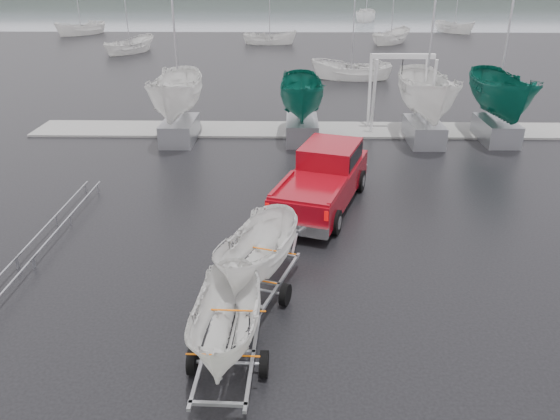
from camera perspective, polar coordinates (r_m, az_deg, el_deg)
The scene contains 19 objects.
ground_plane at distance 18.18m, azimuth 4.38°, elevation -3.16°, with size 120.00×120.00×0.00m, color black.
lake at distance 116.41m, azimuth 1.74°, elevation 20.24°, with size 300.00×300.00×0.00m, color slate.
dock at distance 30.29m, azimuth 3.13°, elevation 8.37°, with size 30.00×3.00×0.12m, color gray.
pickup_truck at distance 20.55m, azimuth 4.68°, elevation 3.57°, with size 4.06×6.77×2.13m.
trailer_hitched at distance 14.08m, azimuth -2.24°, elevation -0.20°, with size 2.24×3.79×4.65m.
trailer_parked at distance 11.56m, azimuth -5.71°, elevation -7.00°, with size 1.80×3.64×4.38m.
boat_hoist at distance 30.22m, azimuth 12.52°, elevation 12.92°, with size 3.30×2.18×4.12m.
keelboat_0 at distance 28.06m, azimuth -10.93°, elevation 14.60°, with size 2.41×3.20×10.58m.
keelboat_1 at distance 27.74m, azimuth 2.41°, elevation 14.23°, with size 2.23×3.20×7.02m.
keelboat_2 at distance 28.28m, azimuth 15.52°, elevation 14.63°, with size 2.52×3.20×10.69m.
keelboat_3 at distance 29.71m, azimuth 22.62°, elevation 13.87°, with size 2.44×3.20×10.61m.
mast_rack_0 at distance 20.49m, azimuth -21.76°, elevation -0.55°, with size 0.56×6.50×0.06m.
moored_boat_0 at distance 60.18m, azimuth -15.35°, elevation 15.56°, with size 3.38×3.41×11.25m.
moored_boat_1 at distance 64.70m, azimuth -1.07°, elevation 16.94°, with size 2.41×2.35×11.04m.
moored_boat_2 at distance 66.48m, azimuth 11.46°, elevation 16.69°, with size 3.65×3.66×11.41m.
moored_boat_3 at distance 79.35m, azimuth 17.69°, elevation 17.24°, with size 3.43×3.46×11.28m.
moored_boat_4 at distance 77.73m, azimuth -19.98°, elevation 16.82°, with size 3.81×3.82×11.55m.
moored_boat_5 at distance 92.26m, azimuth 8.95°, elevation 18.90°, with size 3.57×3.63×11.93m.
moored_boat_6 at distance 44.71m, azimuth 7.40°, elevation 13.39°, with size 2.73×2.67×11.18m.
Camera 1 is at (-1.07, -16.10, 8.38)m, focal length 35.00 mm.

